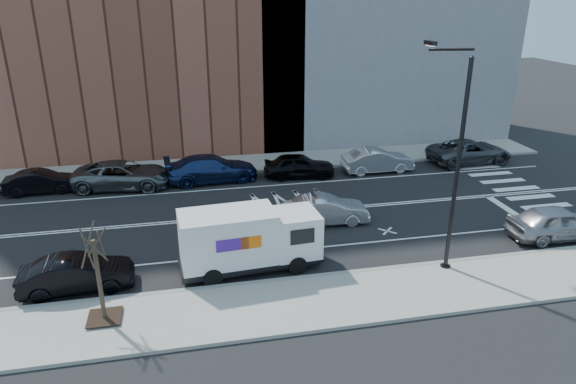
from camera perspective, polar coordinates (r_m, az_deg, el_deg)
name	(u,v)px	position (r m, az deg, el deg)	size (l,w,h in m)	color
ground	(260,215)	(27.78, -3.17, -2.57)	(120.00, 120.00, 0.00)	black
sidewalk_near	(295,304)	(20.13, 0.77, -12.38)	(44.00, 3.60, 0.15)	gray
sidewalk_far	(240,164)	(35.91, -5.34, 3.14)	(44.00, 3.60, 0.15)	gray
curb_near	(285,280)	(21.61, -0.28, -9.76)	(44.00, 0.25, 0.17)	gray
curb_far	(243,172)	(34.21, -4.98, 2.24)	(44.00, 0.25, 0.17)	gray
crosswalk	(523,193)	(33.84, 24.67, -0.08)	(3.00, 14.00, 0.01)	white
road_markings	(260,215)	(27.78, -3.17, -2.56)	(40.00, 8.60, 0.01)	white
streetlight	(453,154)	(22.00, 17.86, 4.01)	(0.44, 4.02, 9.34)	black
street_tree	(100,288)	(19.67, -20.14, -10.00)	(1.20, 1.20, 3.75)	black
fedex_van	(249,239)	(21.98, -4.39, -5.20)	(6.18, 2.52, 2.76)	black
far_parked_b	(41,182)	(33.94, -25.74, 1.04)	(1.46, 4.18, 1.38)	black
far_parked_c	(123,175)	(32.91, -17.87, 1.82)	(2.71, 5.89, 1.64)	#55595D
far_parked_d	(211,168)	(32.77, -8.51, 2.60)	(2.35, 5.78, 1.68)	navy
far_parked_e	(299,166)	(33.17, 1.25, 2.96)	(1.84, 4.56, 1.55)	black
far_parked_f	(377,160)	(34.68, 9.91, 3.47)	(1.65, 4.73, 1.56)	silver
far_parked_g	(470,151)	(38.21, 19.53, 4.28)	(2.72, 5.89, 1.64)	#424649
driving_sedan	(325,210)	(26.59, 4.16, -2.00)	(1.55, 4.44, 1.46)	#B5B6BB
near_parked_rear_a	(77,274)	(22.42, -22.40, -8.44)	(1.53, 4.39, 1.45)	black
near_parked_front	(558,223)	(28.10, 27.80, -3.03)	(1.95, 4.84, 1.65)	#A4A4A8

